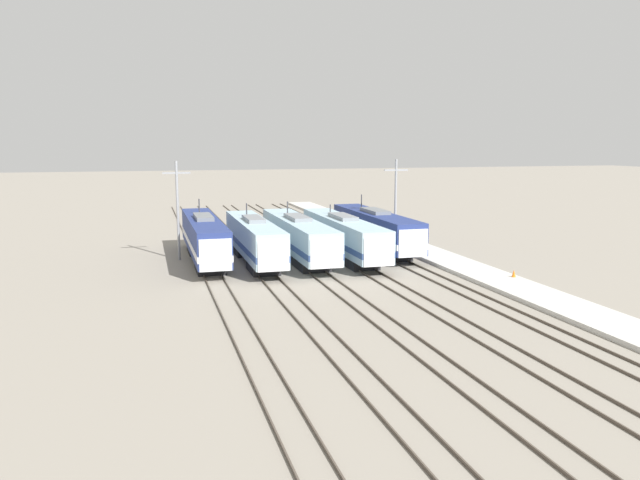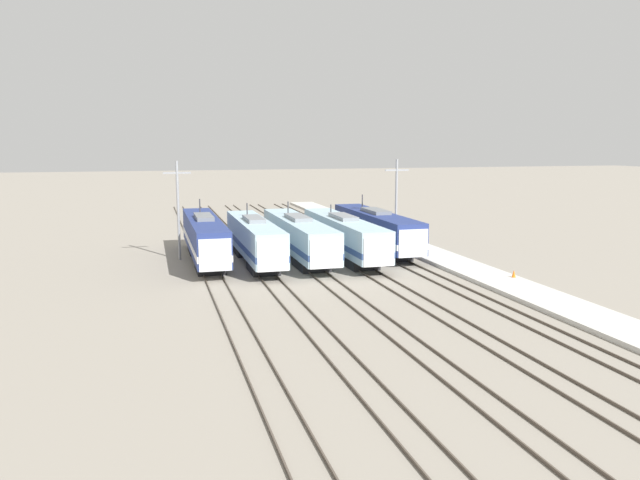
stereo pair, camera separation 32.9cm
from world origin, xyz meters
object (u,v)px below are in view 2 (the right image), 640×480
at_px(locomotive_far_right, 377,230).
at_px(traffic_cone, 514,274).
at_px(locomotive_far_left, 205,238).
at_px(locomotive_center_right, 345,236).
at_px(locomotive_center, 300,237).
at_px(catenary_tower_left, 178,207).
at_px(locomotive_center_left, 255,240).
at_px(catenary_tower_right, 396,201).

bearing_deg(locomotive_far_right, traffic_cone, -70.58).
bearing_deg(traffic_cone, locomotive_far_right, 109.42).
xyz_separation_m(locomotive_far_left, locomotive_center_right, (12.94, -1.51, -0.11)).
height_order(locomotive_far_left, locomotive_far_right, locomotive_far_left).
relative_size(locomotive_center, locomotive_center_right, 1.02).
bearing_deg(catenary_tower_left, locomotive_far_right, -1.56).
height_order(locomotive_center_left, traffic_cone, locomotive_center_left).
distance_m(locomotive_far_right, catenary_tower_left, 19.68).
height_order(locomotive_center_right, locomotive_far_right, locomotive_far_right).
distance_m(locomotive_center, locomotive_far_right, 8.96).
relative_size(locomotive_far_left, locomotive_center, 0.98).
xyz_separation_m(locomotive_center, locomotive_center_right, (4.31, -0.41, -0.01)).
xyz_separation_m(locomotive_far_left, locomotive_center_left, (4.31, -1.83, -0.05)).
xyz_separation_m(catenary_tower_left, catenary_tower_right, (21.68, 0.00, 0.00)).
bearing_deg(locomotive_center_right, locomotive_far_right, 33.39).
distance_m(locomotive_center_left, catenary_tower_left, 8.01).
bearing_deg(catenary_tower_left, locomotive_center_left, -29.51).
bearing_deg(locomotive_center_right, locomotive_center, 174.53).
relative_size(locomotive_center_right, catenary_tower_left, 2.08).
xyz_separation_m(locomotive_center_left, locomotive_center_right, (8.63, 0.32, -0.05)).
height_order(locomotive_center, catenary_tower_right, catenary_tower_right).
distance_m(locomotive_far_left, catenary_tower_left, 4.00).
relative_size(catenary_tower_left, traffic_cone, 15.69).
bearing_deg(locomotive_center_right, catenary_tower_left, 167.45).
height_order(locomotive_far_right, catenary_tower_left, catenary_tower_left).
bearing_deg(catenary_tower_right, locomotive_center, -164.74).
bearing_deg(catenary_tower_right, traffic_cone, -78.38).
distance_m(locomotive_center_left, locomotive_far_right, 13.32).
relative_size(locomotive_far_left, locomotive_center_right, 0.99).
bearing_deg(traffic_cone, locomotive_center_left, 145.62).
bearing_deg(locomotive_far_left, traffic_cone, -32.42).
distance_m(locomotive_far_right, catenary_tower_right, 3.62).
height_order(locomotive_far_left, catenary_tower_left, catenary_tower_left).
xyz_separation_m(locomotive_center_right, locomotive_far_right, (4.31, 2.84, 0.06)).
xyz_separation_m(locomotive_far_left, locomotive_far_right, (17.25, 1.34, -0.05)).
distance_m(locomotive_center_left, catenary_tower_right, 15.85).
relative_size(locomotive_far_right, catenary_tower_left, 2.04).
bearing_deg(catenary_tower_left, traffic_cone, -33.16).
bearing_deg(catenary_tower_left, catenary_tower_right, 0.00).
distance_m(locomotive_far_left, catenary_tower_right, 19.76).
relative_size(locomotive_center, catenary_tower_left, 2.12).
height_order(locomotive_far_right, catenary_tower_right, catenary_tower_right).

